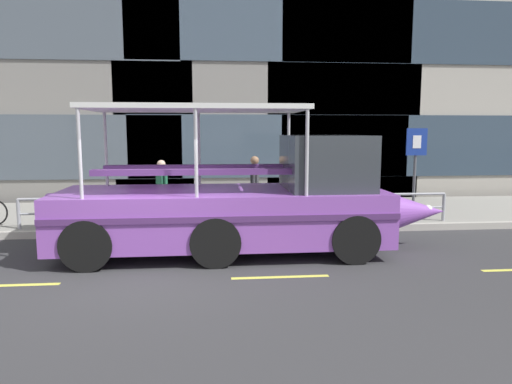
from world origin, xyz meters
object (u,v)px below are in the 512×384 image
Objects in this scene: parking_sign at (416,157)px; pedestrian_near_bow at (325,184)px; pedestrian_mid_right at (162,184)px; duck_tour_boat at (247,204)px; pedestrian_mid_left at (255,181)px.

pedestrian_near_bow is (-2.59, 0.14, -0.74)m from parking_sign.
parking_sign is at bearing -1.48° from pedestrian_mid_right.
pedestrian_mid_left is at bearing 81.39° from duck_tour_boat.
pedestrian_mid_left is 2.61m from pedestrian_mid_right.
parking_sign reaches higher than pedestrian_mid_right.
pedestrian_mid_left is (0.47, 3.10, 0.17)m from duck_tour_boat.
pedestrian_near_bow is 0.97× the size of pedestrian_mid_right.
duck_tour_boat reaches higher than pedestrian_mid_left.
pedestrian_mid_left reaches higher than pedestrian_mid_right.
parking_sign is 5.73m from duck_tour_boat.
parking_sign is at bearing 27.74° from duck_tour_boat.
pedestrian_near_bow is 0.93× the size of pedestrian_mid_left.
pedestrian_mid_right is at bearing 179.50° from pedestrian_near_bow.
pedestrian_near_bow is 4.56m from pedestrian_mid_right.
pedestrian_mid_left reaches higher than pedestrian_near_bow.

